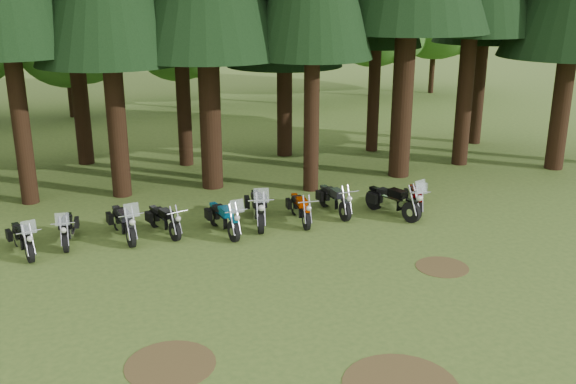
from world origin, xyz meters
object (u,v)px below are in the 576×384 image
at_px(motorcycle_7, 334,201).
at_px(motorcycle_8, 393,202).
at_px(motorcycle_2, 124,223).
at_px(motorcycle_9, 416,199).
at_px(motorcycle_1, 67,230).
at_px(motorcycle_3, 164,221).
at_px(motorcycle_4, 224,219).
at_px(motorcycle_5, 258,209).
at_px(motorcycle_6, 300,209).
at_px(motorcycle_0, 23,240).

distance_m(motorcycle_7, motorcycle_8, 1.88).
xyz_separation_m(motorcycle_2, motorcycle_8, (8.43, -0.58, 0.02)).
bearing_deg(motorcycle_9, motorcycle_7, -172.56).
height_order(motorcycle_1, motorcycle_2, motorcycle_2).
relative_size(motorcycle_3, motorcycle_9, 0.98).
bearing_deg(motorcycle_4, motorcycle_8, -11.87).
relative_size(motorcycle_2, motorcycle_3, 1.17).
relative_size(motorcycle_2, motorcycle_8, 0.99).
distance_m(motorcycle_5, motorcycle_6, 1.35).
bearing_deg(motorcycle_7, motorcycle_2, 176.46).
xyz_separation_m(motorcycle_0, motorcycle_4, (5.64, -0.12, 0.03)).
distance_m(motorcycle_0, motorcycle_6, 8.15).
xyz_separation_m(motorcycle_8, motorcycle_9, (0.94, 0.22, -0.07)).
xyz_separation_m(motorcycle_1, motorcycle_3, (2.76, -0.07, -0.01)).
distance_m(motorcycle_2, motorcycle_5, 4.08).
relative_size(motorcycle_3, motorcycle_7, 0.89).
bearing_deg(motorcycle_0, motorcycle_8, -18.65).
height_order(motorcycle_6, motorcycle_7, motorcycle_7).
height_order(motorcycle_1, motorcycle_9, motorcycle_9).
bearing_deg(motorcycle_2, motorcycle_5, -11.14).
height_order(motorcycle_4, motorcycle_9, motorcycle_4).
height_order(motorcycle_0, motorcycle_4, motorcycle_4).
height_order(motorcycle_3, motorcycle_6, motorcycle_6).
relative_size(motorcycle_7, motorcycle_9, 1.10).
bearing_deg(motorcycle_5, motorcycle_0, -167.79).
relative_size(motorcycle_4, motorcycle_5, 0.90).
relative_size(motorcycle_5, motorcycle_7, 1.13).
bearing_deg(motorcycle_7, motorcycle_8, -29.59).
distance_m(motorcycle_7, motorcycle_9, 2.72).
bearing_deg(motorcycle_7, motorcycle_3, 176.56).
bearing_deg(motorcycle_9, motorcycle_0, -160.70).
height_order(motorcycle_3, motorcycle_9, motorcycle_9).
relative_size(motorcycle_1, motorcycle_7, 0.92).
xyz_separation_m(motorcycle_2, motorcycle_4, (2.89, -0.49, -0.01)).
bearing_deg(motorcycle_4, motorcycle_3, 152.35).
bearing_deg(motorcycle_9, motorcycle_2, -162.95).
relative_size(motorcycle_0, motorcycle_3, 1.05).
distance_m(motorcycle_1, motorcycle_2, 1.59).
relative_size(motorcycle_4, motorcycle_7, 1.01).
bearing_deg(motorcycle_3, motorcycle_6, -22.44).
bearing_deg(motorcycle_8, motorcycle_4, 157.23).
height_order(motorcycle_6, motorcycle_8, motorcycle_8).
distance_m(motorcycle_1, motorcycle_9, 10.97).
height_order(motorcycle_0, motorcycle_6, motorcycle_0).
height_order(motorcycle_0, motorcycle_5, motorcycle_5).
relative_size(motorcycle_4, motorcycle_8, 0.97).
distance_m(motorcycle_0, motorcycle_8, 11.18).
distance_m(motorcycle_6, motorcycle_8, 3.05).
bearing_deg(motorcycle_4, motorcycle_2, 159.45).
height_order(motorcycle_2, motorcycle_5, motorcycle_5).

